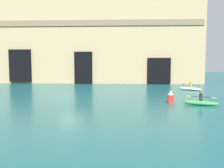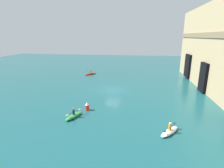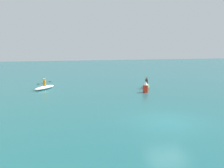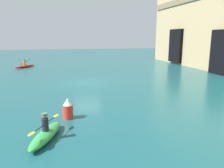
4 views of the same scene
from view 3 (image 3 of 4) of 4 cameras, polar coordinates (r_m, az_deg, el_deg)
The scene contains 4 objects.
ground_plane at distance 15.94m, azimuth 12.75°, elevation -8.39°, with size 120.00×120.00×0.00m, color #195156.
kayak_green at distance 27.38m, azimuth 7.88°, elevation -0.42°, with size 2.87×1.59×1.18m.
kayak_white at distance 27.46m, azimuth -15.16°, elevation -0.69°, with size 2.79×2.43×1.14m.
marker_buoy at distance 24.86m, azimuth 7.69°, elevation -0.74°, with size 0.55×0.55×1.12m.
Camera 3 is at (-13.60, 6.83, 4.72)m, focal length 40.00 mm.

